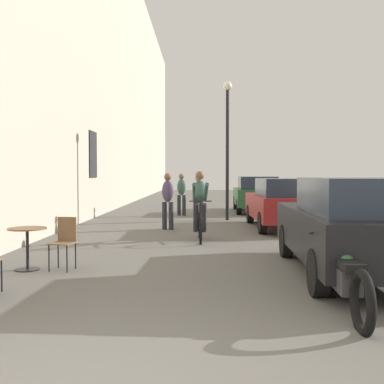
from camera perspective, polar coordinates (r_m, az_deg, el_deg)
The scene contains 12 objects.
building_facade_left at distance 18.50m, azimuth -12.90°, elevation 18.73°, with size 0.54×68.00×13.82m.
cafe_table_mid at distance 8.32m, azimuth -19.73°, elevation -5.56°, with size 0.64×0.64×0.72m.
cafe_chair_mid_toward_street at distance 8.20m, azimuth -15.53°, elevation -5.65°, with size 0.44×0.44×0.89m.
cyclist_on_bicycle at distance 11.36m, azimuth 0.99°, elevation -1.92°, with size 0.52×1.76×1.74m.
pedestrian_near at distance 13.54m, azimuth -3.03°, elevation -0.72°, with size 0.37×0.29×1.66m.
pedestrian_mid at distance 16.00m, azimuth 0.77°, elevation -0.42°, with size 0.35×0.25×1.59m.
pedestrian_far at distance 18.14m, azimuth -1.32°, elevation 0.02°, with size 0.35×0.26×1.66m.
street_lamp at distance 16.45m, azimuth 4.41°, elevation 7.37°, with size 0.32×0.32×4.90m.
parked_car_nearest at distance 7.84m, azimuth 19.36°, elevation -3.86°, with size 2.01×4.49×1.57m.
parked_car_second at distance 14.05m, azimuth 11.19°, elevation -1.29°, with size 1.83×4.25×1.50m.
parked_car_third at distance 19.99m, azimuth 7.96°, elevation -0.20°, with size 1.93×4.35×1.53m.
parked_motorcycle at distance 5.83m, azimuth 18.39°, elevation -10.02°, with size 0.62×2.15×0.92m.
Camera 1 is at (0.80, -3.22, 1.63)m, focal length 43.06 mm.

